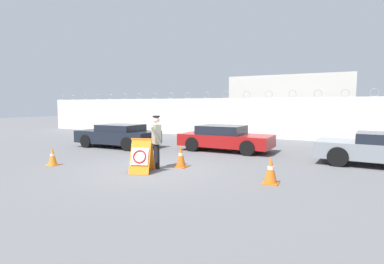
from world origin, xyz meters
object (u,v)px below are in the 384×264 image
traffic_cone_far (271,170)px  parked_car_far_side (384,149)px  traffic_cone_mid (53,156)px  parked_car_rear_sedan (225,138)px  security_guard (156,139)px  traffic_cone_near (181,156)px  parked_car_front_coupe (118,135)px  barricade_sign (141,156)px

traffic_cone_far → parked_car_far_side: (3.10, 4.17, 0.24)m
traffic_cone_mid → parked_car_rear_sedan: 7.47m
traffic_cone_mid → traffic_cone_far: (7.61, 0.92, 0.06)m
security_guard → traffic_cone_near: 1.06m
security_guard → traffic_cone_mid: bearing=-121.4°
security_guard → traffic_cone_far: size_ratio=2.35×
traffic_cone_near → parked_car_front_coupe: 6.15m
traffic_cone_mid → traffic_cone_far: 7.67m
parked_car_front_coupe → parked_car_rear_sedan: bearing=-167.5°
traffic_cone_mid → parked_car_front_coupe: bearing=102.0°
traffic_cone_far → parked_car_rear_sedan: parked_car_rear_sedan is taller
security_guard → parked_car_front_coupe: (-4.70, 3.60, -0.41)m
barricade_sign → traffic_cone_far: barricade_sign is taller
barricade_sign → security_guard: (0.10, 0.73, 0.47)m
barricade_sign → parked_car_rear_sedan: 5.61m
barricade_sign → parked_car_front_coupe: 6.31m
security_guard → barricade_sign: bearing=-57.4°
security_guard → parked_car_far_side: size_ratio=0.41×
security_guard → parked_car_front_coupe: security_guard is taller
security_guard → traffic_cone_far: bearing=36.5°
traffic_cone_far → parked_car_rear_sedan: size_ratio=0.18×
security_guard → parked_car_rear_sedan: 4.90m
security_guard → parked_car_rear_sedan: security_guard is taller
security_guard → traffic_cone_near: bearing=81.5°
traffic_cone_near → parked_car_rear_sedan: size_ratio=0.18×
parked_car_rear_sedan → traffic_cone_near: bearing=-89.2°
barricade_sign → traffic_cone_near: (0.75, 1.29, -0.16)m
barricade_sign → parked_car_front_coupe: size_ratio=0.26×
barricade_sign → traffic_cone_mid: 3.62m
security_guard → traffic_cone_mid: security_guard is taller
traffic_cone_near → traffic_cone_mid: (-4.33, -1.76, -0.07)m
security_guard → traffic_cone_mid: (-3.68, -1.20, -0.70)m
security_guard → traffic_cone_near: security_guard is taller
barricade_sign → traffic_cone_near: 1.50m
barricade_sign → traffic_cone_far: bearing=-12.4°
parked_car_front_coupe → parked_car_far_side: parked_car_far_side is taller
security_guard → parked_car_rear_sedan: size_ratio=0.42×
traffic_cone_far → parked_car_far_side: bearing=53.4°
traffic_cone_far → parked_car_far_side: 5.21m
traffic_cone_far → security_guard: bearing=175.9°
traffic_cone_far → parked_car_front_coupe: (-8.63, 3.88, 0.23)m
barricade_sign → security_guard: 0.87m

